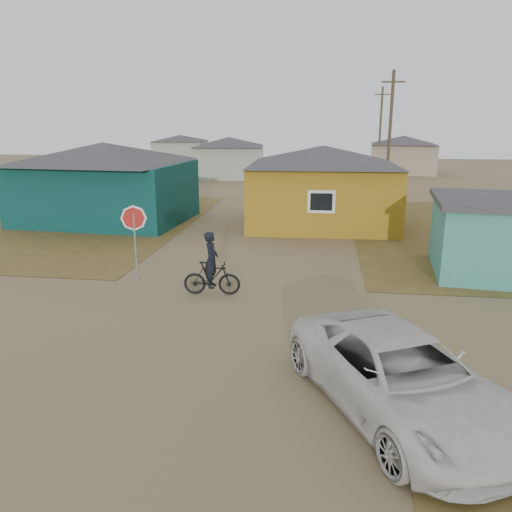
{
  "coord_description": "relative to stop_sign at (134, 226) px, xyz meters",
  "views": [
    {
      "loc": [
        2.64,
        -10.73,
        5.11
      ],
      "look_at": [
        0.73,
        3.0,
        1.3
      ],
      "focal_mm": 35.0,
      "sensor_mm": 36.0,
      "label": 1
    }
  ],
  "objects": [
    {
      "name": "ground",
      "position": [
        3.32,
        -4.08,
        -1.84
      ],
      "size": [
        120.0,
        120.0,
        0.0
      ],
      "primitive_type": "plane",
      "color": "olive"
    },
    {
      "name": "grass_nw",
      "position": [
        -10.68,
        8.92,
        -1.83
      ],
      "size": [
        20.0,
        18.0,
        0.0
      ],
      "primitive_type": "cube",
      "color": "brown",
      "rests_on": "ground"
    },
    {
      "name": "house_teal",
      "position": [
        -5.18,
        9.42,
        0.21
      ],
      "size": [
        8.93,
        7.08,
        4.0
      ],
      "color": "#093330",
      "rests_on": "ground"
    },
    {
      "name": "house_yellow",
      "position": [
        5.82,
        9.91,
        0.16
      ],
      "size": [
        7.72,
        6.76,
        3.9
      ],
      "color": "olive",
      "rests_on": "ground"
    },
    {
      "name": "house_pale_west",
      "position": [
        -2.68,
        29.92,
        0.02
      ],
      "size": [
        7.04,
        6.15,
        3.6
      ],
      "color": "#919F88",
      "rests_on": "ground"
    },
    {
      "name": "house_beige_east",
      "position": [
        13.32,
        35.92,
        0.02
      ],
      "size": [
        6.95,
        6.05,
        3.6
      ],
      "color": "gray",
      "rests_on": "ground"
    },
    {
      "name": "house_pale_north",
      "position": [
        -10.68,
        41.92,
        -0.09
      ],
      "size": [
        6.28,
        5.81,
        3.4
      ],
      "color": "#919F88",
      "rests_on": "ground"
    },
    {
      "name": "utility_pole_near",
      "position": [
        9.82,
        17.92,
        2.3
      ],
      "size": [
        1.4,
        0.2,
        8.0
      ],
      "color": "#473B2B",
      "rests_on": "ground"
    },
    {
      "name": "utility_pole_far",
      "position": [
        10.82,
        33.92,
        2.3
      ],
      "size": [
        1.4,
        0.2,
        8.0
      ],
      "color": "#473B2B",
      "rests_on": "ground"
    },
    {
      "name": "stop_sign",
      "position": [
        0.0,
        0.0,
        0.0
      ],
      "size": [
        0.82,
        0.14,
        2.51
      ],
      "color": "gray",
      "rests_on": "ground"
    },
    {
      "name": "cyclist",
      "position": [
        2.7,
        -0.91,
        -1.14
      ],
      "size": [
        1.74,
        0.64,
        1.93
      ],
      "color": "black",
      "rests_on": "ground"
    },
    {
      "name": "vehicle",
      "position": [
        7.41,
        -6.58,
        -1.12
      ],
      "size": [
        4.48,
        5.72,
        1.44
      ],
      "primitive_type": "imported",
      "rotation": [
        0.0,
        0.0,
        0.47
      ],
      "color": "silver",
      "rests_on": "ground"
    }
  ]
}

